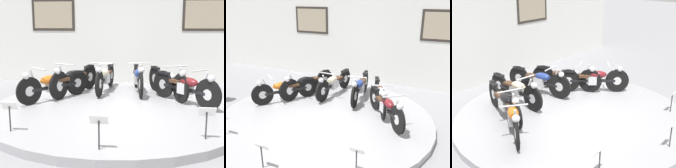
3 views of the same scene
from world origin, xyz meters
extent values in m
plane|color=gray|center=(0.00, 0.00, 0.00)|extent=(60.00, 60.00, 0.00)
cylinder|color=#99999E|center=(0.00, 0.00, 0.07)|extent=(5.44, 5.44, 0.15)
cube|color=silver|center=(0.00, 3.67, 1.96)|extent=(14.00, 0.20, 3.93)
cube|color=#2D2823|center=(-2.40, 3.56, 2.16)|extent=(1.40, 0.02, 1.00)
cube|color=tan|center=(-2.40, 3.56, 2.16)|extent=(1.24, 0.02, 0.84)
cube|color=#2D2823|center=(2.40, 3.56, 2.16)|extent=(1.40, 0.02, 1.00)
cube|color=tan|center=(2.40, 3.56, 2.16)|extent=(1.24, 0.02, 0.84)
cylinder|color=black|center=(-1.87, -0.13, 0.46)|extent=(0.41, 0.53, 0.62)
cylinder|color=silver|center=(-1.87, -0.13, 0.46)|extent=(0.18, 0.21, 0.22)
cylinder|color=black|center=(-1.06, 0.95, 0.46)|extent=(0.41, 0.53, 0.62)
cylinder|color=silver|center=(-1.06, 0.95, 0.46)|extent=(0.18, 0.21, 0.22)
cube|color=black|center=(-1.47, 0.41, 0.46)|extent=(0.80, 1.04, 0.07)
cube|color=silver|center=(-1.49, 0.38, 0.48)|extent=(0.35, 0.38, 0.24)
ellipsoid|color=#D16619|center=(-1.55, 0.30, 0.64)|extent=(0.46, 0.52, 0.20)
cube|color=#472D1E|center=(-1.33, 0.59, 0.60)|extent=(0.35, 0.38, 0.07)
cube|color=black|center=(-1.06, 0.95, 0.72)|extent=(0.29, 0.35, 0.06)
cylinder|color=silver|center=(-1.78, -0.01, 0.66)|extent=(0.18, 0.23, 0.54)
cylinder|color=silver|center=(-1.71, 0.07, 0.92)|extent=(0.45, 0.35, 0.03)
sphere|color=silver|center=(-1.90, -0.18, 0.80)|extent=(0.15, 0.15, 0.15)
cylinder|color=black|center=(-1.37, 0.44, 0.48)|extent=(0.29, 0.64, 0.66)
cylinder|color=silver|center=(-1.37, 0.44, 0.48)|extent=(0.14, 0.24, 0.23)
cylinder|color=black|center=(-0.90, 1.71, 0.48)|extent=(0.29, 0.64, 0.66)
cylinder|color=silver|center=(-0.90, 1.71, 0.48)|extent=(0.14, 0.24, 0.23)
cube|color=black|center=(-1.13, 1.07, 0.48)|extent=(0.50, 1.19, 0.07)
cube|color=silver|center=(-1.15, 1.04, 0.50)|extent=(0.30, 0.37, 0.24)
ellipsoid|color=black|center=(-1.18, 0.94, 0.66)|extent=(0.37, 0.53, 0.20)
cube|color=#472D1E|center=(-1.06, 1.28, 0.62)|extent=(0.30, 0.37, 0.07)
cube|color=black|center=(-0.90, 1.71, 0.76)|extent=(0.22, 0.37, 0.06)
cylinder|color=silver|center=(-1.32, 0.58, 0.68)|extent=(0.13, 0.25, 0.54)
cylinder|color=silver|center=(-1.28, 0.68, 0.94)|extent=(0.52, 0.22, 0.03)
sphere|color=silver|center=(-1.39, 0.39, 0.82)|extent=(0.15, 0.15, 0.15)
cylinder|color=black|center=(-0.48, 0.80, 0.47)|extent=(0.11, 0.65, 0.65)
cylinder|color=silver|center=(-0.48, 0.80, 0.47)|extent=(0.08, 0.23, 0.23)
cylinder|color=black|center=(-0.37, 2.14, 0.47)|extent=(0.11, 0.65, 0.65)
cylinder|color=silver|center=(-0.37, 2.14, 0.47)|extent=(0.08, 0.23, 0.23)
cube|color=black|center=(-0.42, 1.47, 0.47)|extent=(0.18, 1.24, 0.07)
cube|color=silver|center=(-0.43, 1.43, 0.49)|extent=(0.23, 0.34, 0.24)
ellipsoid|color=beige|center=(-0.44, 1.33, 0.65)|extent=(0.26, 0.50, 0.20)
cube|color=#472D1E|center=(-0.41, 1.69, 0.61)|extent=(0.23, 0.34, 0.07)
cube|color=black|center=(-0.37, 2.14, 0.75)|extent=(0.13, 0.37, 0.06)
cylinder|color=silver|center=(-0.47, 0.95, 0.67)|extent=(0.07, 0.25, 0.54)
cylinder|color=silver|center=(-0.46, 1.05, 0.93)|extent=(0.54, 0.08, 0.03)
sphere|color=silver|center=(-0.49, 0.74, 0.81)|extent=(0.15, 0.15, 0.15)
cylinder|color=black|center=(0.51, 0.80, 0.48)|extent=(0.14, 0.67, 0.67)
cylinder|color=silver|center=(0.51, 0.80, 0.48)|extent=(0.09, 0.24, 0.23)
cylinder|color=black|center=(0.34, 2.14, 0.48)|extent=(0.14, 0.67, 0.67)
cylinder|color=silver|center=(0.34, 2.14, 0.48)|extent=(0.09, 0.24, 0.23)
cube|color=black|center=(0.42, 1.47, 0.48)|extent=(0.22, 1.24, 0.07)
cube|color=silver|center=(0.43, 1.43, 0.50)|extent=(0.24, 0.34, 0.24)
ellipsoid|color=navy|center=(0.44, 1.33, 0.66)|extent=(0.28, 0.50, 0.20)
cube|color=#472D1E|center=(0.40, 1.69, 0.62)|extent=(0.24, 0.34, 0.07)
cube|color=black|center=(0.34, 2.14, 0.77)|extent=(0.14, 0.37, 0.06)
cylinder|color=silver|center=(0.49, 0.95, 0.68)|extent=(0.07, 0.25, 0.54)
cylinder|color=silver|center=(0.48, 1.06, 0.94)|extent=(0.54, 0.10, 0.03)
sphere|color=silver|center=(0.52, 0.74, 0.82)|extent=(0.15, 0.15, 0.15)
cylinder|color=black|center=(1.40, 0.45, 0.48)|extent=(0.31, 0.62, 0.65)
cylinder|color=silver|center=(1.40, 0.45, 0.48)|extent=(0.15, 0.24, 0.23)
cylinder|color=black|center=(0.86, 1.69, 0.48)|extent=(0.31, 0.62, 0.65)
cylinder|color=silver|center=(0.86, 1.69, 0.48)|extent=(0.15, 0.24, 0.23)
cube|color=black|center=(1.13, 1.07, 0.48)|extent=(0.56, 1.17, 0.07)
cube|color=silver|center=(1.15, 1.04, 0.50)|extent=(0.31, 0.37, 0.24)
ellipsoid|color=#B2B5BA|center=(1.19, 0.95, 0.66)|extent=(0.39, 0.53, 0.20)
cube|color=#472D1E|center=(1.05, 1.28, 0.62)|extent=(0.31, 0.37, 0.07)
cube|color=black|center=(0.86, 1.69, 0.75)|extent=(0.23, 0.37, 0.06)
cylinder|color=silver|center=(1.34, 0.59, 0.68)|extent=(0.14, 0.25, 0.54)
cylinder|color=silver|center=(1.30, 0.69, 0.94)|extent=(0.51, 0.24, 0.03)
sphere|color=silver|center=(1.42, 0.40, 0.82)|extent=(0.15, 0.15, 0.15)
cylinder|color=black|center=(1.89, -0.12, 0.47)|extent=(0.45, 0.54, 0.64)
cylinder|color=silver|center=(1.89, -0.12, 0.47)|extent=(0.19, 0.22, 0.23)
cylinder|color=black|center=(1.04, 0.94, 0.47)|extent=(0.45, 0.54, 0.64)
cylinder|color=silver|center=(1.04, 0.94, 0.47)|extent=(0.19, 0.22, 0.23)
cube|color=black|center=(1.47, 0.41, 0.47)|extent=(0.83, 1.01, 0.07)
cube|color=silver|center=(1.49, 0.38, 0.49)|extent=(0.36, 0.37, 0.24)
ellipsoid|color=maroon|center=(1.55, 0.30, 0.65)|extent=(0.47, 0.51, 0.20)
cube|color=#472D1E|center=(1.33, 0.58, 0.61)|extent=(0.36, 0.37, 0.07)
cube|color=black|center=(1.04, 0.94, 0.74)|extent=(0.30, 0.34, 0.06)
cylinder|color=silver|center=(1.80, 0.00, 0.67)|extent=(0.19, 0.22, 0.54)
cylinder|color=silver|center=(1.73, 0.08, 0.93)|extent=(0.44, 0.36, 0.03)
sphere|color=silver|center=(1.93, -0.16, 0.81)|extent=(0.15, 0.15, 0.15)
cylinder|color=#333338|center=(-1.56, -1.78, 0.36)|extent=(0.02, 0.02, 0.42)
cube|color=white|center=(-1.56, -1.78, 0.58)|extent=(0.26, 0.11, 0.15)
cylinder|color=#333338|center=(0.00, -2.37, 0.36)|extent=(0.02, 0.02, 0.42)
cube|color=white|center=(0.00, -2.37, 0.58)|extent=(0.26, 0.11, 0.15)
cylinder|color=#333338|center=(1.56, -1.78, 0.36)|extent=(0.02, 0.02, 0.42)
cube|color=white|center=(1.56, -1.78, 0.58)|extent=(0.26, 0.11, 0.15)
camera|label=1|loc=(0.65, -6.44, 1.89)|focal=50.00mm
camera|label=2|loc=(2.89, -5.39, 3.08)|focal=42.00mm
camera|label=3|loc=(-5.32, -4.07, 3.33)|focal=50.00mm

